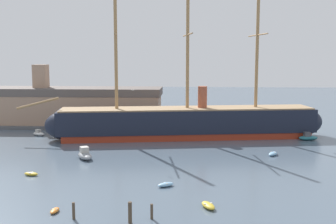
# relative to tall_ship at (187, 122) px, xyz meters

# --- Properties ---
(tall_ship) EXTENTS (64.51, 17.22, 31.14)m
(tall_ship) POSITION_rel_tall_ship_xyz_m (0.00, 0.00, 0.00)
(tall_ship) COLOR maroon
(tall_ship) RESTS_ON ground
(dinghy_foreground_left) EXTENTS (0.93, 1.87, 0.43)m
(dinghy_foreground_left) POSITION_rel_tall_ship_xyz_m (-14.37, -44.00, -3.18)
(dinghy_foreground_left) COLOR orange
(dinghy_foreground_left) RESTS_ON ground
(dinghy_foreground_right) EXTENTS (2.06, 2.82, 0.61)m
(dinghy_foreground_right) POSITION_rel_tall_ship_xyz_m (2.80, -41.72, -3.08)
(dinghy_foreground_right) COLOR gold
(dinghy_foreground_right) RESTS_ON ground
(dinghy_near_centre) EXTENTS (2.49, 2.09, 0.55)m
(dinghy_near_centre) POSITION_rel_tall_ship_xyz_m (-2.55, -34.01, -3.12)
(dinghy_near_centre) COLOR #7FB2D6
(dinghy_near_centre) RESTS_ON ground
(dinghy_mid_left) EXTENTS (2.27, 1.31, 0.51)m
(dinghy_mid_left) POSITION_rel_tall_ship_xyz_m (-22.48, -29.88, -3.14)
(dinghy_mid_left) COLOR gold
(dinghy_mid_left) RESTS_ON ground
(motorboat_alongside_bow) EXTENTS (4.00, 5.18, 2.02)m
(motorboat_alongside_bow) POSITION_rel_tall_ship_xyz_m (-17.17, -19.48, -2.68)
(motorboat_alongside_bow) COLOR gray
(motorboat_alongside_bow) RESTS_ON ground
(dinghy_alongside_stern) EXTENTS (2.35, 2.87, 0.63)m
(dinghy_alongside_stern) POSITION_rel_tall_ship_xyz_m (15.17, -15.35, -3.08)
(dinghy_alongside_stern) COLOR #7FB2D6
(dinghy_alongside_stern) RESTS_ON ground
(motorboat_far_left) EXTENTS (3.43, 2.67, 1.34)m
(motorboat_far_left) POSITION_rel_tall_ship_xyz_m (-32.46, 0.65, -2.92)
(motorboat_far_left) COLOR silver
(motorboat_far_left) RESTS_ON ground
(motorboat_far_right) EXTENTS (4.16, 2.09, 1.68)m
(motorboat_far_right) POSITION_rel_tall_ship_xyz_m (25.00, -1.34, -2.80)
(motorboat_far_right) COLOR #236670
(motorboat_far_right) RESTS_ON ground
(motorboat_distant_centre) EXTENTS (3.25, 4.45, 1.73)m
(motorboat_distant_centre) POSITION_rel_tall_ship_xyz_m (-3.49, 10.73, -2.79)
(motorboat_distant_centre) COLOR #B22D28
(motorboat_distant_centre) RESTS_ON ground
(mooring_piling_nearest) EXTENTS (0.30, 0.30, 1.66)m
(mooring_piling_nearest) POSITION_rel_tall_ship_xyz_m (-3.37, -45.32, -2.56)
(mooring_piling_nearest) COLOR #4C3D2D
(mooring_piling_nearest) RESTS_ON ground
(mooring_piling_left_pair) EXTENTS (0.32, 0.32, 1.85)m
(mooring_piling_left_pair) POSITION_rel_tall_ship_xyz_m (-11.70, -45.84, -2.47)
(mooring_piling_left_pair) COLOR #4C3D2D
(mooring_piling_left_pair) RESTS_ON ground
(mooring_piling_right_pair) EXTENTS (0.40, 0.40, 2.30)m
(mooring_piling_right_pair) POSITION_rel_tall_ship_xyz_m (-5.53, -46.59, -2.24)
(mooring_piling_right_pair) COLOR #4C3D2D
(mooring_piling_right_pair) RESTS_ON ground
(dockside_warehouse_left) EXTENTS (46.87, 12.38, 15.18)m
(dockside_warehouse_left) POSITION_rel_tall_ship_xyz_m (-28.28, 13.47, 1.40)
(dockside_warehouse_left) COLOR #565659
(dockside_warehouse_left) RESTS_ON ground
(seagull_in_flight) EXTENTS (0.91, 1.15, 0.14)m
(seagull_in_flight) POSITION_rel_tall_ship_xyz_m (-8.98, -18.19, 8.24)
(seagull_in_flight) COLOR silver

